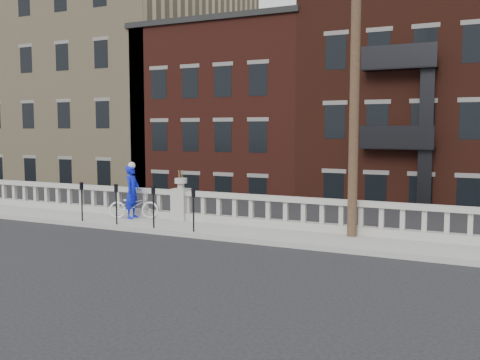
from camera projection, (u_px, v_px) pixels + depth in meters
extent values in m
plane|color=black|center=(109.00, 245.00, 15.45)|extent=(120.00, 120.00, 0.00)
cube|color=gray|center=(166.00, 226.00, 18.13)|extent=(32.00, 2.20, 0.15)
cube|color=gray|center=(181.00, 216.00, 18.96)|extent=(28.00, 0.34, 0.25)
cube|color=gray|center=(181.00, 193.00, 18.89)|extent=(28.00, 0.34, 0.16)
cube|color=gray|center=(181.00, 204.00, 18.92)|extent=(0.55, 0.55, 1.10)
cylinder|color=gray|center=(181.00, 186.00, 18.86)|extent=(0.24, 0.24, 0.20)
cylinder|color=gray|center=(181.00, 181.00, 18.85)|extent=(0.44, 0.44, 0.18)
cube|color=#605E59|center=(187.00, 287.00, 19.53)|extent=(36.00, 0.50, 5.15)
cube|color=black|center=(341.00, 247.00, 39.22)|extent=(80.00, 44.00, 0.50)
cube|color=#595651|center=(197.00, 270.00, 24.17)|extent=(16.00, 7.00, 4.00)
cube|color=tan|center=(110.00, 108.00, 41.11)|extent=(18.00, 16.00, 20.00)
cube|color=#431913|center=(259.00, 150.00, 34.88)|extent=(10.00, 14.00, 14.00)
cube|color=black|center=(259.00, 38.00, 34.21)|extent=(10.30, 14.30, 0.30)
cube|color=#3A170F|center=(419.00, 140.00, 30.50)|extent=(10.00, 14.00, 15.50)
cylinder|color=#422D1E|center=(355.00, 67.00, 15.52)|extent=(0.28, 0.28, 10.00)
cylinder|color=black|center=(82.00, 205.00, 18.57)|extent=(0.05, 0.05, 1.10)
cube|color=black|center=(81.00, 186.00, 18.51)|extent=(0.10, 0.08, 0.26)
cube|color=black|center=(80.00, 185.00, 18.46)|extent=(0.06, 0.01, 0.08)
cylinder|color=black|center=(116.00, 208.00, 17.92)|extent=(0.05, 0.05, 1.10)
cube|color=black|center=(116.00, 188.00, 17.86)|extent=(0.10, 0.08, 0.26)
cube|color=black|center=(115.00, 187.00, 17.82)|extent=(0.06, 0.01, 0.08)
cylinder|color=black|center=(154.00, 211.00, 17.28)|extent=(0.05, 0.05, 1.10)
cube|color=black|center=(153.00, 190.00, 17.21)|extent=(0.10, 0.08, 0.26)
cube|color=black|center=(152.00, 189.00, 17.17)|extent=(0.06, 0.01, 0.08)
cylinder|color=black|center=(194.00, 214.00, 16.63)|extent=(0.05, 0.05, 1.10)
cube|color=black|center=(193.00, 193.00, 16.56)|extent=(0.10, 0.08, 0.26)
cube|color=black|center=(193.00, 191.00, 16.52)|extent=(0.06, 0.01, 0.08)
imported|color=silver|center=(134.00, 205.00, 19.20)|extent=(1.87, 1.30, 0.93)
imported|color=#0E1BD3|center=(132.00, 192.00, 19.15)|extent=(0.56, 0.76, 1.92)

